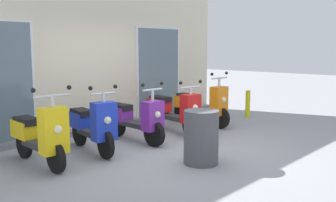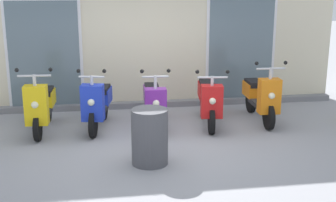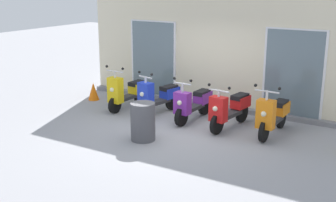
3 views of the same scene
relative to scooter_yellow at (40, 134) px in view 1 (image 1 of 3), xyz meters
The scene contains 9 objects.
ground_plane 2.27m from the scooter_yellow, 23.70° to the right, with size 40.00×40.00×0.00m, color #939399.
storefront_facade 2.88m from the scooter_yellow, 37.65° to the left, with size 8.29×0.50×3.74m.
scooter_yellow is the anchor object (origin of this frame).
scooter_blue 1.00m from the scooter_yellow, ahead, with size 0.63×1.52×1.21m.
scooter_purple 2.03m from the scooter_yellow, ahead, with size 0.53×1.60×1.18m.
scooter_red 3.06m from the scooter_yellow, ahead, with size 0.62×1.62×1.16m.
scooter_orange 4.10m from the scooter_yellow, ahead, with size 0.60×1.61×1.27m.
trash_bin 2.49m from the scooter_yellow, 45.27° to the right, with size 0.55×0.55×0.84m, color #4C4C51.
curb_bollard 5.71m from the scooter_yellow, ahead, with size 0.12×0.12×0.70m, color yellow.
Camera 1 is at (-4.94, -4.43, 1.83)m, focal length 41.06 mm.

